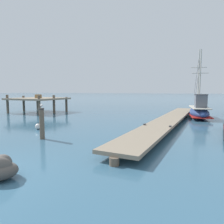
{
  "coord_description": "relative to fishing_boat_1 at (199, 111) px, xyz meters",
  "views": [
    {
      "loc": [
        6.01,
        -3.95,
        2.63
      ],
      "look_at": [
        1.82,
        7.13,
        1.4
      ],
      "focal_mm": 33.05,
      "sensor_mm": 36.0,
      "label": 1
    }
  ],
  "objects": [
    {
      "name": "perched_seagull",
      "position": [
        -8.33,
        -12.14,
        1.1
      ],
      "size": [
        0.28,
        0.33,
        0.27
      ],
      "color": "gold",
      "rests_on": "mooring_piling"
    },
    {
      "name": "floating_dock",
      "position": [
        -2.33,
        -4.22,
        -0.37
      ],
      "size": [
        3.69,
        20.92,
        0.53
      ],
      "color": "gray",
      "rests_on": "ground"
    },
    {
      "name": "mooring_buoy",
      "position": [
        -10.45,
        -10.0,
        -0.53
      ],
      "size": [
        0.41,
        0.41,
        0.48
      ],
      "color": "silver",
      "rests_on": "ground"
    },
    {
      "name": "mooring_piling",
      "position": [
        -8.33,
        -12.14,
        0.15
      ],
      "size": [
        0.3,
        0.3,
        1.69
      ],
      "color": "brown",
      "rests_on": "ground"
    },
    {
      "name": "fishing_boat_1",
      "position": [
        0.0,
        0.0,
        0.0
      ],
      "size": [
        2.13,
        6.77,
        6.69
      ],
      "color": "navy",
      "rests_on": "ground"
    },
    {
      "name": "pier_platform",
      "position": [
        -18.07,
        -0.99,
        0.85
      ],
      "size": [
        6.11,
        5.87,
        2.2
      ],
      "color": "gray",
      "rests_on": "ground"
    }
  ]
}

